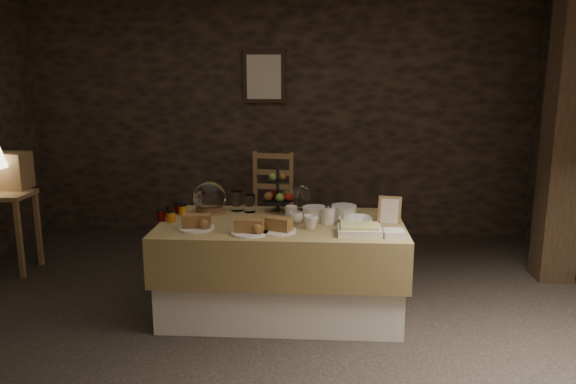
# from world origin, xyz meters

# --- Properties ---
(ground_plane) EXTENTS (5.50, 5.00, 0.01)m
(ground_plane) POSITION_xyz_m (0.00, 0.00, 0.00)
(ground_plane) COLOR black
(ground_plane) RESTS_ON ground
(room_shell) EXTENTS (5.52, 5.02, 2.60)m
(room_shell) POSITION_xyz_m (0.00, 0.00, 1.56)
(room_shell) COLOR black
(room_shell) RESTS_ON ground
(buffet_table) EXTENTS (1.81, 0.96, 0.72)m
(buffet_table) POSITION_xyz_m (0.19, 0.34, 0.41)
(buffet_table) COLOR silver
(buffet_table) RESTS_ON ground_plane
(wine_rack) EXTENTS (0.42, 0.26, 0.34)m
(wine_rack) POSITION_xyz_m (-2.45, 1.26, 0.91)
(wine_rack) COLOR brown
(wine_rack) RESTS_ON console_table
(chair) EXTENTS (0.52, 0.50, 0.77)m
(chair) POSITION_xyz_m (-0.05, 2.00, 0.44)
(chair) COLOR brown
(chair) RESTS_ON ground_plane
(timber_column) EXTENTS (0.30, 0.30, 2.60)m
(timber_column) POSITION_xyz_m (2.55, 1.20, 1.30)
(timber_column) COLOR black
(timber_column) RESTS_ON ground_plane
(framed_picture) EXTENTS (0.45, 0.04, 0.55)m
(framed_picture) POSITION_xyz_m (-0.15, 2.47, 1.75)
(framed_picture) COLOR black
(framed_picture) RESTS_ON room_shell
(plate_stack_a) EXTENTS (0.19, 0.19, 0.10)m
(plate_stack_a) POSITION_xyz_m (0.44, 0.42, 0.77)
(plate_stack_a) COLOR white
(plate_stack_a) RESTS_ON buffet_table
(plate_stack_b) EXTENTS (0.20, 0.20, 0.08)m
(plate_stack_b) POSITION_xyz_m (0.66, 0.54, 0.76)
(plate_stack_b) COLOR white
(plate_stack_b) RESTS_ON buffet_table
(cutlery_holder) EXTENTS (0.10, 0.10, 0.12)m
(cutlery_holder) POSITION_xyz_m (0.54, 0.32, 0.78)
(cutlery_holder) COLOR white
(cutlery_holder) RESTS_ON buffet_table
(cup_a) EXTENTS (0.14, 0.14, 0.09)m
(cup_a) POSITION_xyz_m (0.29, 0.32, 0.76)
(cup_a) COLOR white
(cup_a) RESTS_ON buffet_table
(cup_b) EXTENTS (0.12, 0.12, 0.10)m
(cup_b) POSITION_xyz_m (0.41, 0.17, 0.77)
(cup_b) COLOR white
(cup_b) RESTS_ON buffet_table
(mug_c) EXTENTS (0.09, 0.09, 0.09)m
(mug_c) POSITION_xyz_m (0.26, 0.46, 0.76)
(mug_c) COLOR white
(mug_c) RESTS_ON buffet_table
(mug_d) EXTENTS (0.08, 0.08, 0.09)m
(mug_d) POSITION_xyz_m (0.69, 0.32, 0.76)
(mug_d) COLOR white
(mug_d) RESTS_ON buffet_table
(bowl) EXTENTS (0.26, 0.26, 0.06)m
(bowl) POSITION_xyz_m (0.73, 0.28, 0.75)
(bowl) COLOR white
(bowl) RESTS_ON buffet_table
(cake_dome) EXTENTS (0.26, 0.26, 0.26)m
(cake_dome) POSITION_xyz_m (-0.40, 0.60, 0.82)
(cake_dome) COLOR brown
(cake_dome) RESTS_ON buffet_table
(fruit_stand) EXTENTS (0.25, 0.25, 0.35)m
(fruit_stand) POSITION_xyz_m (0.14, 0.65, 0.85)
(fruit_stand) COLOR black
(fruit_stand) RESTS_ON buffet_table
(bread_platter_left) EXTENTS (0.26, 0.26, 0.11)m
(bread_platter_left) POSITION_xyz_m (-0.40, 0.12, 0.76)
(bread_platter_left) COLOR white
(bread_platter_left) RESTS_ON buffet_table
(bread_platter_center) EXTENTS (0.26, 0.26, 0.11)m
(bread_platter_center) POSITION_xyz_m (-0.01, 0.02, 0.76)
(bread_platter_center) COLOR white
(bread_platter_center) RESTS_ON buffet_table
(bread_platter_right) EXTENTS (0.26, 0.26, 0.11)m
(bread_platter_right) POSITION_xyz_m (0.18, 0.08, 0.76)
(bread_platter_right) COLOR white
(bread_platter_right) RESTS_ON buffet_table
(jam_jars) EXTENTS (0.18, 0.32, 0.07)m
(jam_jars) POSITION_xyz_m (-0.66, 0.42, 0.75)
(jam_jars) COLOR #520803
(jam_jars) RESTS_ON buffet_table
(tart_dish) EXTENTS (0.30, 0.22, 0.07)m
(tart_dish) POSITION_xyz_m (0.75, 0.05, 0.75)
(tart_dish) COLOR white
(tart_dish) RESTS_ON buffet_table
(square_dish) EXTENTS (0.14, 0.14, 0.04)m
(square_dish) POSITION_xyz_m (0.98, 0.02, 0.74)
(square_dish) COLOR white
(square_dish) RESTS_ON buffet_table
(menu_frame) EXTENTS (0.18, 0.11, 0.22)m
(menu_frame) POSITION_xyz_m (0.99, 0.37, 0.81)
(menu_frame) COLOR brown
(menu_frame) RESTS_ON buffet_table
(storage_jar_a) EXTENTS (0.10, 0.10, 0.16)m
(storage_jar_a) POSITION_xyz_m (-0.19, 0.67, 0.80)
(storage_jar_a) COLOR white
(storage_jar_a) RESTS_ON buffet_table
(storage_jar_b) EXTENTS (0.09, 0.09, 0.14)m
(storage_jar_b) POSITION_xyz_m (-0.08, 0.63, 0.79)
(storage_jar_b) COLOR white
(storage_jar_b) RESTS_ON buffet_table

